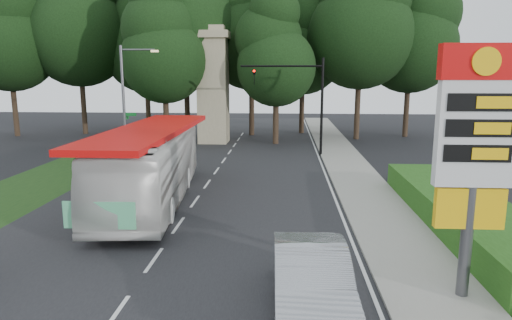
# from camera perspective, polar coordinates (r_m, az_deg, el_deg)

# --- Properties ---
(road_surface) EXTENTS (14.00, 80.00, 0.02)m
(road_surface) POSITION_cam_1_polar(r_m,az_deg,el_deg) (23.21, -7.16, -4.51)
(road_surface) COLOR black
(road_surface) RESTS_ON ground
(sidewalk_right) EXTENTS (3.00, 80.00, 0.12)m
(sidewalk_right) POSITION_cam_1_polar(r_m,az_deg,el_deg) (23.18, 14.03, -4.65)
(sidewalk_right) COLOR gray
(sidewalk_right) RESTS_ON ground
(grass_verge_left) EXTENTS (5.00, 50.00, 0.02)m
(grass_verge_left) POSITION_cam_1_polar(r_m,az_deg,el_deg) (31.78, -22.16, -1.05)
(grass_verge_left) COLOR #193814
(grass_verge_left) RESTS_ON ground
(hedge) EXTENTS (3.00, 14.00, 1.20)m
(hedge) POSITION_cam_1_polar(r_m,az_deg,el_deg) (20.14, 24.61, -6.09)
(hedge) COLOR #204C14
(hedge) RESTS_ON ground
(gas_station_pylon) EXTENTS (2.10, 0.45, 6.85)m
(gas_station_pylon) POSITION_cam_1_polar(r_m,az_deg,el_deg) (13.05, 25.77, 2.38)
(gas_station_pylon) COLOR #59595E
(gas_station_pylon) RESTS_ON ground
(traffic_signal_mast) EXTENTS (6.10, 0.35, 7.20)m
(traffic_signal_mast) POSITION_cam_1_polar(r_m,az_deg,el_deg) (34.03, 6.04, 8.35)
(traffic_signal_mast) COLOR black
(traffic_signal_mast) RESTS_ON ground
(streetlight_signs) EXTENTS (2.75, 0.98, 8.00)m
(streetlight_signs) POSITION_cam_1_polar(r_m,az_deg,el_deg) (33.95, -15.91, 7.60)
(streetlight_signs) COLOR #59595E
(streetlight_signs) RESTS_ON ground
(monument) EXTENTS (3.00, 3.00, 10.05)m
(monument) POSITION_cam_1_polar(r_m,az_deg,el_deg) (40.47, -5.38, 9.37)
(monument) COLOR gray
(monument) RESTS_ON ground
(tree_far_west) EXTENTS (8.96, 8.96, 17.60)m
(tree_far_west) POSITION_cam_1_polar(r_m,az_deg,el_deg) (50.58, -28.73, 14.74)
(tree_far_west) COLOR #2D2116
(tree_far_west) RESTS_ON ground
(tree_west_mid) EXTENTS (9.80, 9.80, 19.25)m
(tree_west_mid) POSITION_cam_1_polar(r_m,az_deg,el_deg) (49.64, -21.45, 16.57)
(tree_west_mid) COLOR #2D2116
(tree_west_mid) RESTS_ON ground
(tree_west_near) EXTENTS (8.40, 8.40, 16.50)m
(tree_west_near) POSITION_cam_1_polar(r_m,az_deg,el_deg) (49.25, -13.73, 15.09)
(tree_west_near) COLOR #2D2116
(tree_west_near) RESTS_ON ground
(tree_center_left) EXTENTS (10.08, 10.08, 19.80)m
(tree_center_left) POSITION_cam_1_polar(r_m,az_deg,el_deg) (44.35, -8.95, 18.37)
(tree_center_left) COLOR #2D2116
(tree_center_left) RESTS_ON ground
(tree_center_right) EXTENTS (9.24, 9.24, 18.15)m
(tree_center_right) POSITION_cam_1_polar(r_m,az_deg,el_deg) (45.35, -0.57, 17.05)
(tree_center_right) COLOR #2D2116
(tree_center_right) RESTS_ON ground
(tree_east_near) EXTENTS (8.12, 8.12, 15.95)m
(tree_east_near) POSITION_cam_1_polar(r_m,az_deg,el_deg) (47.14, 5.91, 15.13)
(tree_east_near) COLOR #2D2116
(tree_east_near) RESTS_ON ground
(tree_east_mid) EXTENTS (9.52, 9.52, 18.70)m
(tree_east_mid) POSITION_cam_1_polar(r_m,az_deg,el_deg) (43.81, 13.03, 17.45)
(tree_east_mid) COLOR #2D2116
(tree_east_mid) RESTS_ON ground
(tree_far_east) EXTENTS (8.68, 8.68, 17.05)m
(tree_far_east) POSITION_cam_1_polar(r_m,az_deg,el_deg) (46.66, 18.86, 15.49)
(tree_far_east) COLOR #2D2116
(tree_far_east) RESTS_ON ground
(tree_monument_left) EXTENTS (7.28, 7.28, 14.30)m
(tree_monument_left) POSITION_cam_1_polar(r_m,az_deg,el_deg) (40.38, -11.49, 14.27)
(tree_monument_left) COLOR #2D2116
(tree_monument_left) RESTS_ON ground
(tree_monument_right) EXTENTS (6.72, 6.72, 13.20)m
(tree_monument_right) POSITION_cam_1_polar(r_m,az_deg,el_deg) (39.52, 2.56, 13.58)
(tree_monument_right) COLOR #2D2116
(tree_monument_right) RESTS_ON ground
(transit_bus) EXTENTS (4.19, 13.08, 3.58)m
(transit_bus) POSITION_cam_1_polar(r_m,az_deg,el_deg) (22.38, -12.96, -0.60)
(transit_bus) COLOR silver
(transit_bus) RESTS_ON ground
(sedan_silver) EXTENTS (2.07, 5.47, 1.78)m
(sedan_silver) POSITION_cam_1_polar(r_m,az_deg,el_deg) (12.07, 6.93, -14.93)
(sedan_silver) COLOR #989B9F
(sedan_silver) RESTS_ON ground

